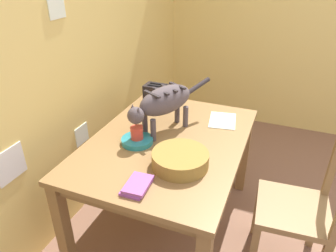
# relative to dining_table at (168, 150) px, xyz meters

# --- Properties ---
(wall_rear) EXTENTS (4.70, 0.11, 2.50)m
(wall_rear) POSITION_rel_dining_table_xyz_m (-0.12, 0.75, 0.61)
(wall_rear) COLOR #F0CE6F
(wall_rear) RESTS_ON ground_plane
(dining_table) EXTENTS (1.31, 0.96, 0.73)m
(dining_table) POSITION_rel_dining_table_xyz_m (0.00, 0.00, 0.00)
(dining_table) COLOR olive
(dining_table) RESTS_ON ground_plane
(cat) EXTENTS (0.64, 0.36, 0.32)m
(cat) POSITION_rel_dining_table_xyz_m (0.09, 0.07, 0.30)
(cat) COLOR #4F4447
(cat) RESTS_ON dining_table
(saucer_bowl) EXTENTS (0.20, 0.20, 0.03)m
(saucer_bowl) POSITION_rel_dining_table_xyz_m (-0.11, 0.17, 0.10)
(saucer_bowl) COLOR teal
(saucer_bowl) RESTS_ON dining_table
(coffee_mug) EXTENTS (0.12, 0.08, 0.08)m
(coffee_mug) POSITION_rel_dining_table_xyz_m (-0.11, 0.17, 0.16)
(coffee_mug) COLOR #D13D2F
(coffee_mug) RESTS_ON saucer_bowl
(magazine) EXTENTS (0.28, 0.22, 0.01)m
(magazine) POSITION_rel_dining_table_xyz_m (0.39, -0.27, 0.09)
(magazine) COLOR silver
(magazine) RESTS_ON dining_table
(book_stack) EXTENTS (0.18, 0.13, 0.03)m
(book_stack) POSITION_rel_dining_table_xyz_m (-0.51, -0.03, 0.10)
(book_stack) COLOR purple
(book_stack) RESTS_ON dining_table
(wicker_basket) EXTENTS (0.32, 0.32, 0.09)m
(wicker_basket) POSITION_rel_dining_table_xyz_m (-0.24, -0.17, 0.13)
(wicker_basket) COLOR olive
(wicker_basket) RESTS_ON dining_table
(toaster) EXTENTS (0.12, 0.20, 0.18)m
(toaster) POSITION_rel_dining_table_xyz_m (0.46, 0.27, 0.17)
(toaster) COLOR black
(toaster) RESTS_ON dining_table
(wooden_chair_near) EXTENTS (0.45, 0.45, 0.94)m
(wooden_chair_near) POSITION_rel_dining_table_xyz_m (-0.03, -0.86, -0.18)
(wooden_chair_near) COLOR olive
(wooden_chair_near) RESTS_ON ground_plane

